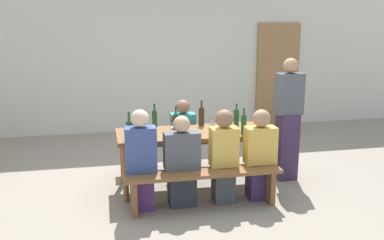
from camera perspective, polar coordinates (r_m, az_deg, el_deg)
name	(u,v)px	position (r m, az deg, el deg)	size (l,w,h in m)	color
ground_plane	(192,186)	(5.63, 0.00, -8.95)	(24.00, 24.00, 0.00)	gray
back_wall	(158,49)	(8.40, -4.57, 9.50)	(14.00, 0.20, 3.20)	silver
wooden_door	(277,75)	(8.97, 11.46, 5.97)	(0.90, 0.06, 2.10)	#9E7247
tasting_table	(192,138)	(5.42, 0.00, -2.42)	(1.91, 0.75, 0.75)	brown
bench_near	(204,180)	(4.89, 1.65, -8.03)	(1.81, 0.30, 0.45)	brown
bench_far	(182,147)	(6.14, -1.30, -3.61)	(1.81, 0.30, 0.45)	brown
wine_bottle_0	(155,119)	(5.60, -5.07, 0.20)	(0.07, 0.07, 0.32)	#194723
wine_bottle_1	(176,123)	(5.31, -2.18, -0.38)	(0.06, 0.06, 0.34)	#194723
wine_bottle_2	(244,124)	(5.28, 6.99, -0.54)	(0.07, 0.07, 0.33)	#194723
wine_bottle_3	(201,116)	(5.69, 1.28, 0.54)	(0.08, 0.08, 0.34)	#332814
wine_bottle_4	(129,130)	(4.98, -8.44, -1.40)	(0.08, 0.08, 0.35)	#234C2D
wine_bottle_5	(236,116)	(5.80, 6.01, 0.48)	(0.07, 0.07, 0.28)	#194723
wine_glass_0	(176,127)	(5.20, -2.18, -0.95)	(0.07, 0.07, 0.15)	silver
wine_glass_1	(173,118)	(5.56, -2.54, 0.23)	(0.06, 0.06, 0.19)	silver
wine_glass_2	(133,124)	(5.32, -8.01, -0.56)	(0.08, 0.08, 0.17)	silver
wine_glass_3	(212,123)	(5.37, 2.77, -0.35)	(0.08, 0.08, 0.16)	silver
seated_guest_near_0	(141,162)	(4.86, -6.88, -5.64)	(0.35, 0.24, 1.17)	#512E6A
seated_guest_near_1	(182,164)	(4.93, -1.37, -5.96)	(0.41, 0.24, 1.08)	#282E37
seated_guest_near_2	(224,157)	(5.03, 4.29, -5.03)	(0.32, 0.24, 1.13)	#3E444A
seated_guest_near_3	(260,156)	(5.18, 9.15, -4.87)	(0.37, 0.24, 1.11)	#392858
seated_guest_far_0	(183,139)	(5.96, -1.21, -2.56)	(0.34, 0.24, 1.07)	#3D4F72
standing_host	(288,121)	(5.83, 12.81, -0.17)	(0.35, 0.24, 1.66)	#372848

